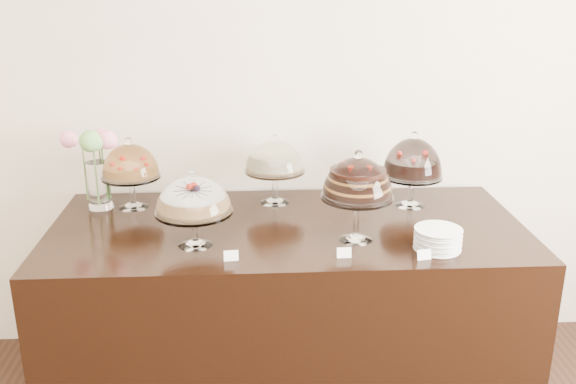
{
  "coord_description": "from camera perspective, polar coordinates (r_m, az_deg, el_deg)",
  "views": [
    {
      "loc": [
        -0.26,
        -0.32,
        2.03
      ],
      "look_at": [
        -0.1,
        2.4,
        1.08
      ],
      "focal_mm": 40.0,
      "sensor_mm": 36.0,
      "label": 1
    }
  ],
  "objects": [
    {
      "name": "cake_stand_dark_choco",
      "position": [
        3.23,
        11.04,
        2.71
      ],
      "size": [
        0.3,
        0.3,
        0.38
      ],
      "color": "white",
      "rests_on": "display_counter"
    },
    {
      "name": "price_card_left",
      "position": [
        2.64,
        -5.08,
        -5.66
      ],
      "size": [
        0.06,
        0.02,
        0.04
      ],
      "primitive_type": "cube",
      "rotation": [
        -0.21,
        0.0,
        0.08
      ],
      "color": "white",
      "rests_on": "display_counter"
    },
    {
      "name": "wall_back",
      "position": [
        3.37,
        1.15,
        10.16
      ],
      "size": [
        5.0,
        0.04,
        3.0
      ],
      "primitive_type": "cube",
      "color": "beige",
      "rests_on": "ground"
    },
    {
      "name": "cake_stand_sugar_sponge",
      "position": [
        2.73,
        -8.41,
        -0.59
      ],
      "size": [
        0.33,
        0.33,
        0.34
      ],
      "color": "white",
      "rests_on": "display_counter"
    },
    {
      "name": "cake_stand_choco_layer",
      "position": [
        2.76,
        6.2,
        0.98
      ],
      "size": [
        0.31,
        0.31,
        0.41
      ],
      "color": "white",
      "rests_on": "display_counter"
    },
    {
      "name": "cake_stand_fruit_tart",
      "position": [
        3.24,
        -13.86,
        2.42
      ],
      "size": [
        0.29,
        0.29,
        0.36
      ],
      "color": "white",
      "rests_on": "display_counter"
    },
    {
      "name": "plate_stack",
      "position": [
        2.79,
        13.17,
        -4.11
      ],
      "size": [
        0.2,
        0.2,
        0.09
      ],
      "color": "white",
      "rests_on": "display_counter"
    },
    {
      "name": "flower_vase",
      "position": [
        3.27,
        -16.69,
        2.7
      ],
      "size": [
        0.28,
        0.31,
        0.43
      ],
      "color": "white",
      "rests_on": "display_counter"
    },
    {
      "name": "display_counter",
      "position": [
        3.19,
        -0.05,
        -10.45
      ],
      "size": [
        2.2,
        1.0,
        0.9
      ],
      "primitive_type": "cube",
      "color": "black",
      "rests_on": "ground"
    },
    {
      "name": "price_card_extra",
      "position": [
        2.67,
        5.01,
        -5.4
      ],
      "size": [
        0.06,
        0.02,
        0.04
      ],
      "primitive_type": "cube",
      "rotation": [
        -0.21,
        0.0,
        0.03
      ],
      "color": "white",
      "rests_on": "display_counter"
    },
    {
      "name": "price_card_right",
      "position": [
        2.7,
        12.01,
        -5.47
      ],
      "size": [
        0.06,
        0.03,
        0.04
      ],
      "primitive_type": "cube",
      "rotation": [
        -0.21,
        0.0,
        0.18
      ],
      "color": "white",
      "rests_on": "display_counter"
    },
    {
      "name": "cake_stand_cheesecake",
      "position": [
        3.21,
        -1.19,
        2.93
      ],
      "size": [
        0.31,
        0.31,
        0.36
      ],
      "color": "white",
      "rests_on": "display_counter"
    }
  ]
}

